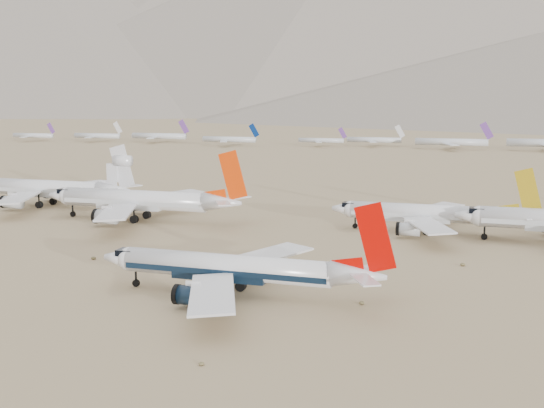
# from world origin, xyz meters

# --- Properties ---
(ground) EXTENTS (7000.00, 7000.00, 0.00)m
(ground) POSITION_xyz_m (0.00, 0.00, 0.00)
(ground) COLOR olive
(ground) RESTS_ON ground
(main_airliner) EXTENTS (45.87, 44.80, 16.19)m
(main_airliner) POSITION_xyz_m (5.04, -0.10, 4.45)
(main_airliner) COLOR silver
(main_airliner) RESTS_ON ground
(row2_gold_tail) EXTENTS (44.52, 43.54, 15.85)m
(row2_gold_tail) POSITION_xyz_m (29.55, 60.94, 4.43)
(row2_gold_tail) COLOR silver
(row2_gold_tail) RESTS_ON ground
(row2_orange_tail) EXTENTS (52.29, 51.15, 18.65)m
(row2_orange_tail) POSITION_xyz_m (-41.04, 54.09, 5.23)
(row2_orange_tail) COLOR silver
(row2_orange_tail) RESTS_ON ground
(row2_white_trijet) EXTENTS (51.99, 50.81, 18.42)m
(row2_white_trijet) POSITION_xyz_m (-77.37, 66.44, 5.33)
(row2_white_trijet) COLOR silver
(row2_white_trijet) RESTS_ON ground
(distant_storage_row) EXTENTS (511.00, 58.31, 16.08)m
(distant_storage_row) POSITION_xyz_m (-12.05, 317.92, 4.36)
(distant_storage_row) COLOR silver
(distant_storage_row) RESTS_ON ground
(mountain_range) EXTENTS (7354.00, 3024.00, 470.00)m
(mountain_range) POSITION_xyz_m (70.18, 1648.01, 190.32)
(mountain_range) COLOR slate
(mountain_range) RESTS_ON ground
(desert_scrub) EXTENTS (261.14, 121.67, 0.63)m
(desert_scrub) POSITION_xyz_m (4.69, -28.31, 0.29)
(desert_scrub) COLOR brown
(desert_scrub) RESTS_ON ground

